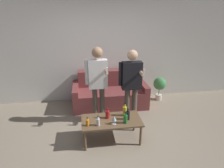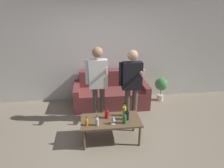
# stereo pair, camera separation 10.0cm
# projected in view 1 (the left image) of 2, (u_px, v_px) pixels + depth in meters

# --- Properties ---
(ground_plane) EXTENTS (16.00, 16.00, 0.00)m
(ground_plane) POSITION_uv_depth(u_px,v_px,m) (112.00, 146.00, 3.66)
(ground_plane) COLOR gray
(wall_back) EXTENTS (8.00, 0.06, 2.70)m
(wall_back) POSITION_uv_depth(u_px,v_px,m) (100.00, 50.00, 5.17)
(wall_back) COLOR silver
(wall_back) RESTS_ON ground_plane
(couch) EXTENTS (1.85, 0.89, 0.86)m
(couch) POSITION_uv_depth(u_px,v_px,m) (110.00, 93.00, 5.15)
(couch) COLOR brown
(couch) RESTS_ON ground_plane
(coffee_table) EXTENTS (1.10, 0.58, 0.44)m
(coffee_table) POSITION_uv_depth(u_px,v_px,m) (111.00, 122.00, 3.71)
(coffee_table) COLOR brown
(coffee_table) RESTS_ON ground_plane
(bottle_orange) EXTENTS (0.06, 0.06, 0.16)m
(bottle_orange) POSITION_uv_depth(u_px,v_px,m) (88.00, 122.00, 3.49)
(bottle_orange) COLOR orange
(bottle_orange) RESTS_ON coffee_table
(bottle_green) EXTENTS (0.08, 0.08, 0.22)m
(bottle_green) POSITION_uv_depth(u_px,v_px,m) (128.00, 115.00, 3.68)
(bottle_green) COLOR black
(bottle_green) RESTS_ON coffee_table
(bottle_dark) EXTENTS (0.06, 0.06, 0.19)m
(bottle_dark) POSITION_uv_depth(u_px,v_px,m) (98.00, 122.00, 3.49)
(bottle_dark) COLOR silver
(bottle_dark) RESTS_ON coffee_table
(bottle_yellow) EXTENTS (0.08, 0.08, 0.26)m
(bottle_yellow) POSITION_uv_depth(u_px,v_px,m) (125.00, 111.00, 3.81)
(bottle_yellow) COLOR yellow
(bottle_yellow) RESTS_ON coffee_table
(bottle_red) EXTENTS (0.08, 0.08, 0.20)m
(bottle_red) POSITION_uv_depth(u_px,v_px,m) (107.00, 114.00, 3.72)
(bottle_red) COLOR #B21E1E
(bottle_red) RESTS_ON coffee_table
(bottle_clear) EXTENTS (0.07, 0.07, 0.22)m
(bottle_clear) POSITION_uv_depth(u_px,v_px,m) (125.00, 119.00, 3.56)
(bottle_clear) COLOR #23752D
(bottle_clear) RESTS_ON coffee_table
(wine_glass_near) EXTENTS (0.07, 0.07, 0.16)m
(wine_glass_near) POSITION_uv_depth(u_px,v_px,m) (114.00, 119.00, 3.52)
(wine_glass_near) COLOR silver
(wine_glass_near) RESTS_ON coffee_table
(person_standing_left) EXTENTS (0.45, 0.42, 1.66)m
(person_standing_left) POSITION_uv_depth(u_px,v_px,m) (98.00, 79.00, 4.11)
(person_standing_left) COLOR brown
(person_standing_left) RESTS_ON ground_plane
(person_standing_right) EXTENTS (0.48, 0.42, 1.60)m
(person_standing_right) POSITION_uv_depth(u_px,v_px,m) (131.00, 81.00, 4.16)
(person_standing_right) COLOR brown
(person_standing_right) RESTS_ON ground_plane
(potted_plant) EXTENTS (0.33, 0.33, 0.64)m
(potted_plant) POSITION_uv_depth(u_px,v_px,m) (160.00, 85.00, 5.36)
(potted_plant) COLOR silver
(potted_plant) RESTS_ON ground_plane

